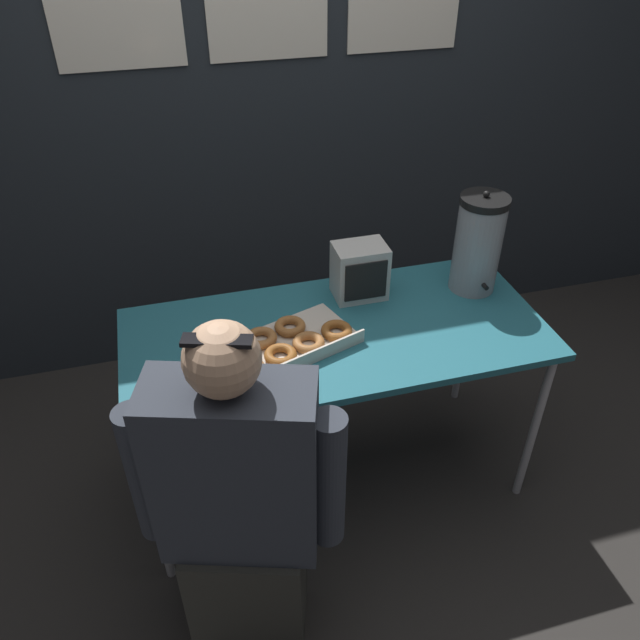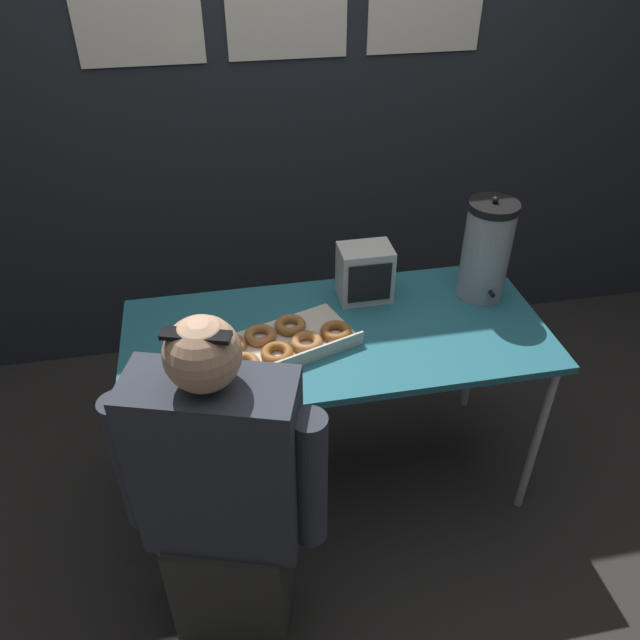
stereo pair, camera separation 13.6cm
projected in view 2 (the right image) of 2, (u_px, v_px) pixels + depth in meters
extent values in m
plane|color=#2D2B28|center=(333.00, 473.00, 2.69)|extent=(12.00, 12.00, 0.00)
cube|color=#23282D|center=(288.00, 109.00, 2.81)|extent=(6.00, 0.10, 2.45)
cube|color=#236675|center=(336.00, 335.00, 2.24)|extent=(1.51, 0.69, 0.03)
cylinder|color=#ADADB2|center=(149.00, 500.00, 2.12)|extent=(0.03, 0.03, 0.74)
cylinder|color=#ADADB2|center=(536.00, 441.00, 2.34)|extent=(0.03, 0.03, 0.74)
cylinder|color=#ADADB2|center=(153.00, 384.00, 2.60)|extent=(0.03, 0.03, 0.74)
cylinder|color=#ADADB2|center=(475.00, 344.00, 2.81)|extent=(0.03, 0.03, 0.74)
cube|color=beige|center=(284.00, 344.00, 2.16)|extent=(0.55, 0.40, 0.02)
cube|color=beige|center=(300.00, 358.00, 2.06)|extent=(0.47, 0.17, 0.04)
torus|color=#A26431|center=(243.00, 364.00, 2.04)|extent=(0.13, 0.13, 0.03)
torus|color=brown|center=(277.00, 353.00, 2.08)|extent=(0.15, 0.15, 0.03)
torus|color=#A66936|center=(307.00, 342.00, 2.13)|extent=(0.13, 0.13, 0.03)
torus|color=#945623|center=(336.00, 331.00, 2.18)|extent=(0.12, 0.12, 0.03)
torus|color=#9E612E|center=(230.00, 345.00, 2.12)|extent=(0.15, 0.15, 0.03)
torus|color=#A46734|center=(260.00, 335.00, 2.16)|extent=(0.16, 0.16, 0.03)
torus|color=#9F622F|center=(290.00, 325.00, 2.21)|extent=(0.13, 0.13, 0.03)
cylinder|color=#939399|center=(486.00, 253.00, 2.33)|extent=(0.18, 0.18, 0.36)
cylinder|color=black|center=(494.00, 206.00, 2.21)|extent=(0.18, 0.18, 0.03)
sphere|color=black|center=(495.00, 200.00, 2.20)|extent=(0.02, 0.02, 0.02)
cylinder|color=black|center=(491.00, 293.00, 2.32)|extent=(0.02, 0.04, 0.02)
cube|color=#2D334C|center=(149.00, 395.00, 1.96)|extent=(0.10, 0.16, 0.01)
cube|color=#2D333D|center=(149.00, 394.00, 1.95)|extent=(0.09, 0.14, 0.00)
cube|color=silver|center=(365.00, 273.00, 2.35)|extent=(0.20, 0.14, 0.21)
cube|color=black|center=(370.00, 283.00, 2.29)|extent=(0.16, 0.01, 0.15)
cube|color=#33332D|center=(235.00, 576.00, 2.03)|extent=(0.42, 0.34, 0.49)
cube|color=#333842|center=(218.00, 465.00, 1.71)|extent=(0.49, 0.33, 0.59)
sphere|color=tan|center=(202.00, 354.00, 1.47)|extent=(0.19, 0.19, 0.19)
cube|color=black|center=(196.00, 335.00, 1.41)|extent=(0.17, 0.09, 0.01)
cylinder|color=#333842|center=(310.00, 481.00, 1.70)|extent=(0.10, 0.10, 0.48)
cylinder|color=#333842|center=(131.00, 463.00, 1.75)|extent=(0.10, 0.10, 0.48)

